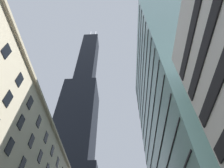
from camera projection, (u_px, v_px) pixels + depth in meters
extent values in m
cube|color=tan|center=(51.00, 121.00, 41.38)|extent=(0.70, 56.88, 0.60)
cube|color=black|center=(10.00, 146.00, 25.99)|extent=(0.14, 1.40, 2.20)
cube|color=black|center=(23.00, 165.00, 29.16)|extent=(0.14, 1.40, 2.20)
cube|color=black|center=(8.00, 99.00, 26.05)|extent=(0.14, 1.40, 2.20)
cube|color=black|center=(21.00, 122.00, 29.23)|extent=(0.14, 1.40, 2.20)
cube|color=black|center=(31.00, 141.00, 32.40)|extent=(0.14, 1.40, 2.20)
cube|color=black|center=(40.00, 156.00, 35.58)|extent=(0.14, 1.40, 2.20)
cube|color=black|center=(6.00, 51.00, 26.11)|extent=(0.14, 1.40, 2.20)
cube|color=black|center=(19.00, 80.00, 29.29)|extent=(0.14, 1.40, 2.20)
cube|color=black|center=(30.00, 103.00, 32.47)|extent=(0.14, 1.40, 2.20)
cube|color=black|center=(39.00, 122.00, 35.64)|extent=(0.14, 1.40, 2.20)
cube|color=black|center=(46.00, 137.00, 38.82)|extent=(0.14, 1.40, 2.20)
cube|color=black|center=(52.00, 151.00, 42.00)|extent=(0.14, 1.40, 2.20)
cube|color=black|center=(58.00, 162.00, 45.17)|extent=(0.14, 1.40, 2.20)
cube|color=black|center=(76.00, 125.00, 108.16)|extent=(20.77, 20.77, 59.53)
cube|color=black|center=(88.00, 61.00, 159.84)|extent=(13.35, 13.35, 74.41)
cylinder|color=silver|center=(90.00, 36.00, 196.65)|extent=(1.20, 1.20, 20.77)
cylinder|color=silver|center=(95.00, 36.00, 196.47)|extent=(1.20, 1.20, 20.77)
cube|color=black|center=(223.00, 67.00, 12.09)|extent=(0.16, 10.96, 1.10)
cube|color=black|center=(205.00, 44.00, 14.41)|extent=(0.16, 10.96, 1.10)
cube|color=black|center=(192.00, 28.00, 16.72)|extent=(0.16, 10.96, 1.10)
cube|color=gray|center=(191.00, 117.00, 42.34)|extent=(18.03, 34.23, 59.96)
cube|color=black|center=(158.00, 160.00, 34.95)|extent=(0.12, 33.23, 0.24)
cube|color=black|center=(154.00, 142.00, 38.03)|extent=(0.12, 33.23, 0.24)
cube|color=black|center=(151.00, 125.00, 41.12)|extent=(0.12, 33.23, 0.24)
cube|color=black|center=(148.00, 112.00, 44.21)|extent=(0.12, 33.23, 0.24)
cube|color=black|center=(146.00, 100.00, 47.29)|extent=(0.12, 33.23, 0.24)
cube|color=black|center=(144.00, 89.00, 50.38)|extent=(0.12, 33.23, 0.24)
cube|color=black|center=(142.00, 80.00, 53.46)|extent=(0.12, 33.23, 0.24)
cube|color=black|center=(140.00, 71.00, 56.55)|extent=(0.12, 33.23, 0.24)
cube|color=black|center=(139.00, 64.00, 59.64)|extent=(0.12, 33.23, 0.24)
cube|color=black|center=(138.00, 57.00, 62.72)|extent=(0.12, 33.23, 0.24)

